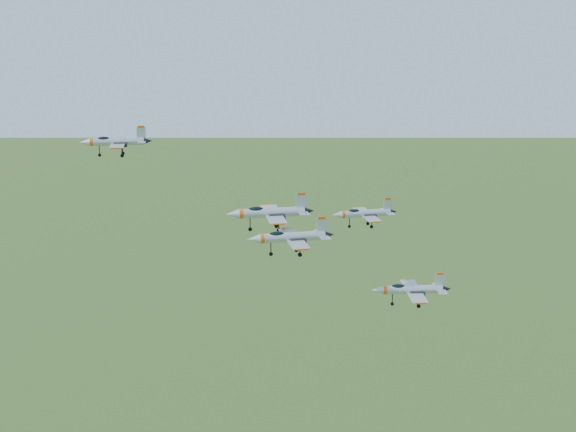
{
  "coord_description": "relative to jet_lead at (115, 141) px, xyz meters",
  "views": [
    {
      "loc": [
        10.35,
        -120.01,
        165.21
      ],
      "look_at": [
        5.35,
        -2.61,
        133.61
      ],
      "focal_mm": 50.0,
      "sensor_mm": 36.0,
      "label": 1
    }
  ],
  "objects": [
    {
      "name": "jet_lead",
      "position": [
        0.0,
        0.0,
        0.0
      ],
      "size": [
        12.03,
        10.09,
        3.23
      ],
      "rotation": [
        0.0,
        0.0,
        0.18
      ],
      "color": "#AAB1B7"
    },
    {
      "name": "jet_left_high",
      "position": [
        26.81,
        -15.82,
        -7.77
      ],
      "size": [
        13.3,
        11.2,
        3.58
      ],
      "rotation": [
        0.0,
        0.0,
        0.21
      ],
      "color": "#AAB1B7"
    },
    {
      "name": "jet_left_low",
      "position": [
        41.45,
        -5.11,
        -10.58
      ],
      "size": [
        10.97,
        9.3,
        2.97
      ],
      "rotation": [
        0.0,
        0.0,
        0.26
      ],
      "color": "#AAB1B7"
    },
    {
      "name": "jet_right_high",
      "position": [
        30.22,
        -24.01,
        -9.1
      ],
      "size": [
        12.38,
        10.49,
        3.35
      ],
      "rotation": [
        0.0,
        0.0,
        0.25
      ],
      "color": "#AAB1B7"
    },
    {
      "name": "jet_right_low",
      "position": [
        47.34,
        -22.71,
        -17.08
      ],
      "size": [
        11.62,
        9.64,
        3.1
      ],
      "rotation": [
        0.0,
        0.0,
        0.1
      ],
      "color": "#AAB1B7"
    }
  ]
}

